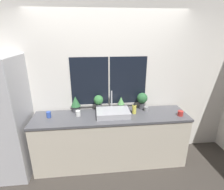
{
  "coord_description": "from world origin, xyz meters",
  "views": [
    {
      "loc": [
        -0.26,
        -2.24,
        2.15
      ],
      "look_at": [
        0.01,
        0.28,
        1.24
      ],
      "focal_mm": 28.0,
      "sensor_mm": 36.0,
      "label": 1
    }
  ],
  "objects_px": {
    "refrigerator": "(3,119)",
    "potted_plant_center_right": "(121,103)",
    "mug_white": "(78,113)",
    "potted_plant_center_left": "(98,101)",
    "potted_plant_far_right": "(142,99)",
    "mug_blue": "(49,115)",
    "mug_grey": "(146,109)",
    "soap_bottle": "(134,109)",
    "mug_red": "(180,113)",
    "potted_plant_far_left": "(76,103)",
    "sink": "(113,113)"
  },
  "relations": [
    {
      "from": "mug_white",
      "to": "potted_plant_center_left",
      "type": "bearing_deg",
      "value": 26.6
    },
    {
      "from": "mug_white",
      "to": "mug_grey",
      "type": "distance_m",
      "value": 1.14
    },
    {
      "from": "potted_plant_center_left",
      "to": "mug_grey",
      "type": "distance_m",
      "value": 0.82
    },
    {
      "from": "potted_plant_center_right",
      "to": "mug_red",
      "type": "height_order",
      "value": "potted_plant_center_right"
    },
    {
      "from": "potted_plant_center_right",
      "to": "mug_white",
      "type": "relative_size",
      "value": 2.56
    },
    {
      "from": "soap_bottle",
      "to": "mug_blue",
      "type": "distance_m",
      "value": 1.36
    },
    {
      "from": "potted_plant_center_left",
      "to": "potted_plant_center_right",
      "type": "bearing_deg",
      "value": 0.0
    },
    {
      "from": "soap_bottle",
      "to": "sink",
      "type": "bearing_deg",
      "value": -174.64
    },
    {
      "from": "potted_plant_far_right",
      "to": "mug_blue",
      "type": "relative_size",
      "value": 3.07
    },
    {
      "from": "potted_plant_center_right",
      "to": "mug_white",
      "type": "distance_m",
      "value": 0.74
    },
    {
      "from": "potted_plant_far_right",
      "to": "mug_red",
      "type": "bearing_deg",
      "value": -31.8
    },
    {
      "from": "mug_grey",
      "to": "sink",
      "type": "bearing_deg",
      "value": -169.59
    },
    {
      "from": "potted_plant_center_left",
      "to": "potted_plant_center_right",
      "type": "height_order",
      "value": "potted_plant_center_left"
    },
    {
      "from": "soap_bottle",
      "to": "mug_blue",
      "type": "relative_size",
      "value": 1.95
    },
    {
      "from": "mug_red",
      "to": "mug_white",
      "type": "relative_size",
      "value": 0.95
    },
    {
      "from": "potted_plant_center_left",
      "to": "potted_plant_far_right",
      "type": "xyz_separation_m",
      "value": [
        0.75,
        0.0,
        0.01
      ]
    },
    {
      "from": "sink",
      "to": "soap_bottle",
      "type": "relative_size",
      "value": 2.88
    },
    {
      "from": "potted_plant_center_left",
      "to": "potted_plant_center_right",
      "type": "relative_size",
      "value": 1.2
    },
    {
      "from": "potted_plant_far_left",
      "to": "mug_white",
      "type": "relative_size",
      "value": 3.01
    },
    {
      "from": "sink",
      "to": "potted_plant_far_right",
      "type": "xyz_separation_m",
      "value": [
        0.53,
        0.21,
        0.13
      ]
    },
    {
      "from": "sink",
      "to": "potted_plant_far_left",
      "type": "xyz_separation_m",
      "value": [
        -0.6,
        0.21,
        0.1
      ]
    },
    {
      "from": "refrigerator",
      "to": "potted_plant_center_right",
      "type": "bearing_deg",
      "value": 7.35
    },
    {
      "from": "potted_plant_center_right",
      "to": "mug_grey",
      "type": "relative_size",
      "value": 2.99
    },
    {
      "from": "mug_blue",
      "to": "mug_white",
      "type": "bearing_deg",
      "value": 0.12
    },
    {
      "from": "refrigerator",
      "to": "mug_white",
      "type": "relative_size",
      "value": 20.57
    },
    {
      "from": "refrigerator",
      "to": "mug_red",
      "type": "relative_size",
      "value": 21.76
    },
    {
      "from": "potted_plant_center_left",
      "to": "mug_grey",
      "type": "bearing_deg",
      "value": -7.38
    },
    {
      "from": "mug_blue",
      "to": "potted_plant_far_left",
      "type": "bearing_deg",
      "value": 22.38
    },
    {
      "from": "refrigerator",
      "to": "mug_blue",
      "type": "height_order",
      "value": "refrigerator"
    },
    {
      "from": "mug_grey",
      "to": "refrigerator",
      "type": "bearing_deg",
      "value": -176.64
    },
    {
      "from": "potted_plant_far_right",
      "to": "mug_red",
      "type": "height_order",
      "value": "potted_plant_far_right"
    },
    {
      "from": "mug_red",
      "to": "potted_plant_far_right",
      "type": "bearing_deg",
      "value": 148.2
    },
    {
      "from": "sink",
      "to": "soap_bottle",
      "type": "bearing_deg",
      "value": 5.36
    },
    {
      "from": "potted_plant_far_right",
      "to": "mug_white",
      "type": "distance_m",
      "value": 1.11
    },
    {
      "from": "sink",
      "to": "mug_blue",
      "type": "distance_m",
      "value": 1.01
    },
    {
      "from": "potted_plant_center_left",
      "to": "refrigerator",
      "type": "bearing_deg",
      "value": -170.72
    },
    {
      "from": "soap_bottle",
      "to": "mug_grey",
      "type": "relative_size",
      "value": 2.36
    },
    {
      "from": "mug_red",
      "to": "potted_plant_far_left",
      "type": "bearing_deg",
      "value": 168.64
    },
    {
      "from": "potted_plant_far_left",
      "to": "mug_red",
      "type": "bearing_deg",
      "value": -11.36
    },
    {
      "from": "sink",
      "to": "refrigerator",
      "type": "bearing_deg",
      "value": -179.15
    },
    {
      "from": "refrigerator",
      "to": "potted_plant_far_right",
      "type": "bearing_deg",
      "value": 6.12
    },
    {
      "from": "potted_plant_far_left",
      "to": "refrigerator",
      "type": "bearing_deg",
      "value": -167.47
    },
    {
      "from": "mug_blue",
      "to": "mug_grey",
      "type": "xyz_separation_m",
      "value": [
        1.59,
        0.06,
        -0.01
      ]
    },
    {
      "from": "potted_plant_center_left",
      "to": "mug_red",
      "type": "bearing_deg",
      "value": -14.57
    },
    {
      "from": "potted_plant_center_left",
      "to": "potted_plant_far_right",
      "type": "relative_size",
      "value": 0.96
    },
    {
      "from": "sink",
      "to": "mug_grey",
      "type": "xyz_separation_m",
      "value": [
        0.58,
        0.11,
        -0.01
      ]
    },
    {
      "from": "mug_red",
      "to": "mug_blue",
      "type": "relative_size",
      "value": 0.91
    },
    {
      "from": "mug_blue",
      "to": "mug_white",
      "type": "xyz_separation_m",
      "value": [
        0.45,
        0.0,
        -0.0
      ]
    },
    {
      "from": "mug_grey",
      "to": "potted_plant_far_right",
      "type": "bearing_deg",
      "value": 115.19
    },
    {
      "from": "potted_plant_center_left",
      "to": "mug_red",
      "type": "xyz_separation_m",
      "value": [
        1.29,
        -0.34,
        -0.13
      ]
    }
  ]
}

